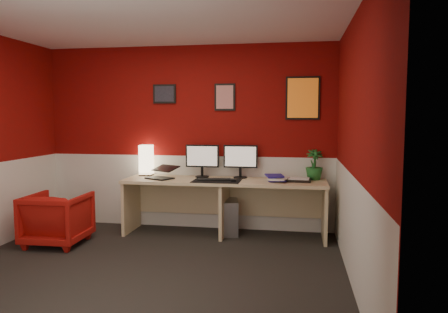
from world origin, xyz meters
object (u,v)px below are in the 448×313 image
(laptop, at_px, (160,170))
(monitor_left, at_px, (202,156))
(desk, at_px, (224,208))
(monitor_right, at_px, (240,156))
(shoji_lamp, at_px, (146,161))
(potted_plant, at_px, (314,165))
(armchair, at_px, (57,219))
(zen_tray, at_px, (297,180))
(pc_tower, at_px, (230,217))

(laptop, relative_size, monitor_left, 0.57)
(desk, relative_size, monitor_right, 4.48)
(shoji_lamp, height_order, monitor_right, monitor_right)
(monitor_left, bearing_deg, potted_plant, 1.07)
(armchair, bearing_deg, desk, -160.99)
(desk, bearing_deg, zen_tray, 1.71)
(pc_tower, bearing_deg, monitor_left, 158.40)
(pc_tower, bearing_deg, laptop, 179.38)
(monitor_right, xyz_separation_m, zen_tray, (0.74, -0.17, -0.28))
(desk, distance_m, potted_plant, 1.29)
(laptop, xyz_separation_m, monitor_right, (1.03, 0.26, 0.18))
(zen_tray, xyz_separation_m, pc_tower, (-0.87, 0.08, -0.52))
(shoji_lamp, bearing_deg, armchair, -130.47)
(shoji_lamp, height_order, laptop, shoji_lamp)
(zen_tray, xyz_separation_m, armchair, (-2.84, -0.75, -0.43))
(monitor_right, xyz_separation_m, armchair, (-2.10, -0.92, -0.71))
(zen_tray, xyz_separation_m, potted_plant, (0.22, 0.18, 0.18))
(zen_tray, bearing_deg, pc_tower, 174.92)
(desk, distance_m, monitor_left, 0.75)
(shoji_lamp, distance_m, armchair, 1.37)
(zen_tray, height_order, armchair, zen_tray)
(laptop, xyz_separation_m, pc_tower, (0.90, 0.17, -0.61))
(desk, bearing_deg, monitor_left, 151.96)
(desk, height_order, monitor_left, monitor_left)
(desk, bearing_deg, shoji_lamp, 169.46)
(laptop, relative_size, potted_plant, 0.84)
(armchair, bearing_deg, laptop, -150.15)
(zen_tray, bearing_deg, potted_plant, 39.06)
(laptop, xyz_separation_m, armchair, (-1.07, -0.66, -0.53))
(laptop, bearing_deg, armchair, -120.50)
(shoji_lamp, relative_size, monitor_left, 0.69)
(desk, xyz_separation_m, pc_tower, (0.06, 0.10, -0.14))
(monitor_left, height_order, pc_tower, monitor_left)
(monitor_left, distance_m, potted_plant, 1.47)
(shoji_lamp, height_order, armchair, shoji_lamp)
(shoji_lamp, xyz_separation_m, monitor_right, (1.31, -0.01, 0.09))
(monitor_right, bearing_deg, potted_plant, 0.44)
(desk, relative_size, zen_tray, 7.43)
(desk, height_order, potted_plant, potted_plant)
(pc_tower, relative_size, armchair, 0.65)
(monitor_right, bearing_deg, monitor_left, -177.76)
(monitor_left, relative_size, armchair, 0.84)
(laptop, distance_m, potted_plant, 2.00)
(potted_plant, distance_m, armchair, 3.25)
(shoji_lamp, relative_size, pc_tower, 0.89)
(desk, relative_size, potted_plant, 6.65)
(laptop, xyz_separation_m, zen_tray, (1.77, 0.09, -0.09))
(monitor_left, height_order, armchair, monitor_left)
(shoji_lamp, bearing_deg, monitor_left, -2.42)
(monitor_right, relative_size, pc_tower, 1.29)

